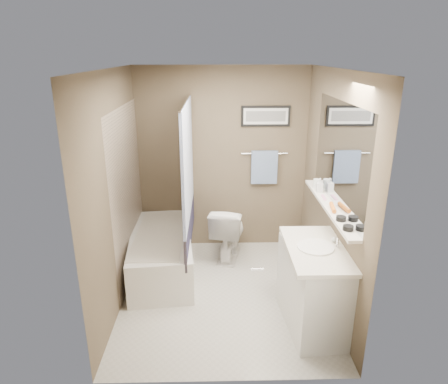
{
  "coord_description": "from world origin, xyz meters",
  "views": [
    {
      "loc": [
        -0.09,
        -3.81,
        2.55
      ],
      "look_at": [
        0.0,
        0.15,
        1.15
      ],
      "focal_mm": 32.0,
      "sensor_mm": 36.0,
      "label": 1
    }
  ],
  "objects_px": {
    "toilet": "(228,231)",
    "soap_bottle": "(320,185)",
    "bathtub": "(161,253)",
    "hair_brush_front": "(333,207)",
    "candle_bowl_far": "(341,219)",
    "candle_bowl_near": "(348,228)",
    "vanity": "(314,289)",
    "glass_jar": "(317,184)"
  },
  "relations": [
    {
      "from": "toilet",
      "to": "soap_bottle",
      "type": "xyz_separation_m",
      "value": [
        0.96,
        -0.63,
        0.83
      ]
    },
    {
      "from": "bathtub",
      "to": "hair_brush_front",
      "type": "relative_size",
      "value": 6.82
    },
    {
      "from": "candle_bowl_far",
      "to": "hair_brush_front",
      "type": "relative_size",
      "value": 0.41
    },
    {
      "from": "candle_bowl_near",
      "to": "hair_brush_front",
      "type": "bearing_deg",
      "value": 90.0
    },
    {
      "from": "hair_brush_front",
      "to": "soap_bottle",
      "type": "bearing_deg",
      "value": 90.0
    },
    {
      "from": "toilet",
      "to": "soap_bottle",
      "type": "bearing_deg",
      "value": 158.41
    },
    {
      "from": "vanity",
      "to": "glass_jar",
      "type": "distance_m",
      "value": 1.19
    },
    {
      "from": "soap_bottle",
      "to": "toilet",
      "type": "bearing_deg",
      "value": 146.98
    },
    {
      "from": "candle_bowl_near",
      "to": "hair_brush_front",
      "type": "height_order",
      "value": "hair_brush_front"
    },
    {
      "from": "bathtub",
      "to": "glass_jar",
      "type": "distance_m",
      "value": 2.01
    },
    {
      "from": "candle_bowl_near",
      "to": "glass_jar",
      "type": "xyz_separation_m",
      "value": [
        0.0,
        1.11,
        0.03
      ]
    },
    {
      "from": "candle_bowl_near",
      "to": "glass_jar",
      "type": "height_order",
      "value": "glass_jar"
    },
    {
      "from": "candle_bowl_near",
      "to": "candle_bowl_far",
      "type": "distance_m",
      "value": 0.2
    },
    {
      "from": "hair_brush_front",
      "to": "glass_jar",
      "type": "bearing_deg",
      "value": 90.0
    },
    {
      "from": "toilet",
      "to": "soap_bottle",
      "type": "height_order",
      "value": "soap_bottle"
    },
    {
      "from": "toilet",
      "to": "vanity",
      "type": "height_order",
      "value": "vanity"
    },
    {
      "from": "bathtub",
      "to": "candle_bowl_near",
      "type": "relative_size",
      "value": 16.67
    },
    {
      "from": "bathtub",
      "to": "toilet",
      "type": "xyz_separation_m",
      "value": [
        0.82,
        0.37,
        0.11
      ]
    },
    {
      "from": "bathtub",
      "to": "candle_bowl_near",
      "type": "bearing_deg",
      "value": -41.04
    },
    {
      "from": "candle_bowl_near",
      "to": "soap_bottle",
      "type": "distance_m",
      "value": 0.99
    },
    {
      "from": "candle_bowl_far",
      "to": "soap_bottle",
      "type": "xyz_separation_m",
      "value": [
        0.0,
        0.78,
        0.06
      ]
    },
    {
      "from": "vanity",
      "to": "hair_brush_front",
      "type": "distance_m",
      "value": 0.8
    },
    {
      "from": "glass_jar",
      "to": "vanity",
      "type": "bearing_deg",
      "value": -101.63
    },
    {
      "from": "candle_bowl_far",
      "to": "soap_bottle",
      "type": "relative_size",
      "value": 0.6
    },
    {
      "from": "vanity",
      "to": "soap_bottle",
      "type": "relative_size",
      "value": 5.97
    },
    {
      "from": "glass_jar",
      "to": "soap_bottle",
      "type": "xyz_separation_m",
      "value": [
        0.0,
        -0.13,
        0.03
      ]
    },
    {
      "from": "bathtub",
      "to": "soap_bottle",
      "type": "bearing_deg",
      "value": -14.36
    },
    {
      "from": "vanity",
      "to": "candle_bowl_near",
      "type": "xyz_separation_m",
      "value": [
        0.19,
        -0.21,
        0.73
      ]
    },
    {
      "from": "glass_jar",
      "to": "soap_bottle",
      "type": "relative_size",
      "value": 0.66
    },
    {
      "from": "bathtub",
      "to": "vanity",
      "type": "bearing_deg",
      "value": -38.96
    },
    {
      "from": "glass_jar",
      "to": "candle_bowl_near",
      "type": "bearing_deg",
      "value": -90.0
    },
    {
      "from": "bathtub",
      "to": "glass_jar",
      "type": "height_order",
      "value": "glass_jar"
    },
    {
      "from": "candle_bowl_near",
      "to": "soap_bottle",
      "type": "xyz_separation_m",
      "value": [
        0.0,
        0.99,
        0.06
      ]
    },
    {
      "from": "candle_bowl_far",
      "to": "soap_bottle",
      "type": "distance_m",
      "value": 0.79
    },
    {
      "from": "bathtub",
      "to": "soap_bottle",
      "type": "relative_size",
      "value": 9.96
    },
    {
      "from": "toilet",
      "to": "vanity",
      "type": "xyz_separation_m",
      "value": [
        0.78,
        -1.4,
        0.04
      ]
    },
    {
      "from": "candle_bowl_near",
      "to": "glass_jar",
      "type": "bearing_deg",
      "value": 90.0
    },
    {
      "from": "toilet",
      "to": "vanity",
      "type": "relative_size",
      "value": 0.8
    },
    {
      "from": "candle_bowl_far",
      "to": "hair_brush_front",
      "type": "distance_m",
      "value": 0.27
    },
    {
      "from": "candle_bowl_far",
      "to": "glass_jar",
      "type": "bearing_deg",
      "value": 90.0
    },
    {
      "from": "bathtub",
      "to": "candle_bowl_far",
      "type": "distance_m",
      "value": 2.25
    },
    {
      "from": "vanity",
      "to": "candle_bowl_near",
      "type": "height_order",
      "value": "candle_bowl_near"
    }
  ]
}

